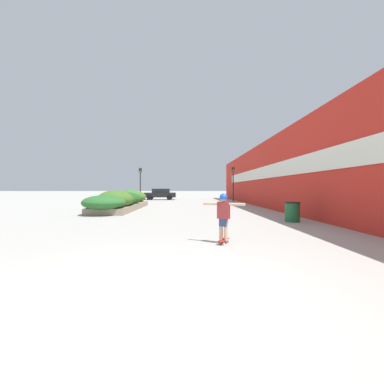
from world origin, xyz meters
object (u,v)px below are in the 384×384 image
object	(u,v)px
skateboard	(223,241)
trash_bin	(292,212)
skateboarder	(224,212)
car_leftmost	(285,194)
car_center_left	(160,194)
traffic_light_left	(140,179)
traffic_light_right	(233,178)

from	to	relation	value
skateboard	trash_bin	world-z (taller)	trash_bin
trash_bin	skateboarder	bearing A→B (deg)	-129.75
skateboard	car_leftmost	bearing A→B (deg)	91.36
skateboarder	car_center_left	size ratio (longest dim) A/B	0.30
trash_bin	traffic_light_left	xyz separation A→B (m)	(-9.81, 16.70, 2.07)
skateboarder	traffic_light_left	size ratio (longest dim) A/B	0.34
trash_bin	skateboard	bearing A→B (deg)	-129.75
skateboarder	traffic_light_right	size ratio (longest dim) A/B	0.32
trash_bin	car_center_left	distance (m)	24.09
skateboard	car_leftmost	distance (m)	27.25
skateboarder	traffic_light_right	xyz separation A→B (m)	(4.02, 21.09, 1.73)
skateboard	car_center_left	world-z (taller)	car_center_left
traffic_light_left	traffic_light_right	world-z (taller)	traffic_light_right
car_center_left	trash_bin	bearing A→B (deg)	-159.92
traffic_light_right	skateboarder	bearing A→B (deg)	-100.80
car_center_left	skateboard	bearing A→B (deg)	-170.40
car_leftmost	traffic_light_left	distance (m)	17.77
skateboard	trash_bin	bearing A→B (deg)	75.83
skateboard	traffic_light_left	world-z (taller)	traffic_light_left
skateboarder	car_center_left	world-z (taller)	car_center_left
skateboarder	traffic_light_right	world-z (taller)	traffic_light_right
skateboarder	trash_bin	xyz separation A→B (m)	(3.69, 4.44, -0.41)
car_leftmost	traffic_light_right	size ratio (longest dim) A/B	1.20
car_leftmost	traffic_light_left	size ratio (longest dim) A/B	1.25
skateboard	traffic_light_right	size ratio (longest dim) A/B	0.16
skateboard	traffic_light_left	size ratio (longest dim) A/B	0.16
skateboarder	skateboard	bearing A→B (deg)	0.00
trash_bin	car_center_left	xyz separation A→B (m)	(-8.27, 22.62, 0.33)
skateboard	car_center_left	xyz separation A→B (m)	(-4.58, 27.06, 0.70)
traffic_light_left	skateboard	bearing A→B (deg)	-73.85
car_leftmost	traffic_light_right	world-z (taller)	traffic_light_right
trash_bin	car_leftmost	world-z (taller)	car_leftmost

